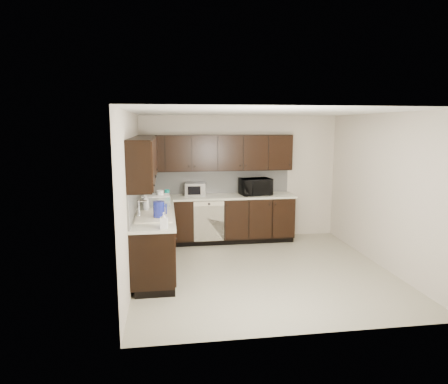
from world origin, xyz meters
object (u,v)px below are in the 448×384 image
object	(u,v)px
microwave	(255,187)
blue_pitcher	(159,210)
sink	(154,221)
storage_bin	(156,200)
toaster_oven	(196,189)

from	to	relation	value
microwave	blue_pitcher	world-z (taller)	microwave
sink	blue_pitcher	world-z (taller)	sink
sink	blue_pitcher	distance (m)	0.22
storage_bin	blue_pitcher	size ratio (longest dim) A/B	1.76
sink	storage_bin	size ratio (longest dim) A/B	1.83
microwave	storage_bin	bearing A→B (deg)	-166.21
toaster_oven	blue_pitcher	xyz separation A→B (m)	(-0.68, -1.87, 0.00)
blue_pitcher	toaster_oven	bearing A→B (deg)	59.13
microwave	toaster_oven	size ratio (longest dim) A/B	1.48
microwave	storage_bin	distance (m)	2.09
microwave	blue_pitcher	size ratio (longest dim) A/B	2.32
microwave	toaster_oven	xyz separation A→B (m)	(-1.18, 0.08, -0.04)
microwave	toaster_oven	bearing A→B (deg)	167.07
toaster_oven	blue_pitcher	world-z (taller)	blue_pitcher
storage_bin	blue_pitcher	bearing A→B (deg)	-86.16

